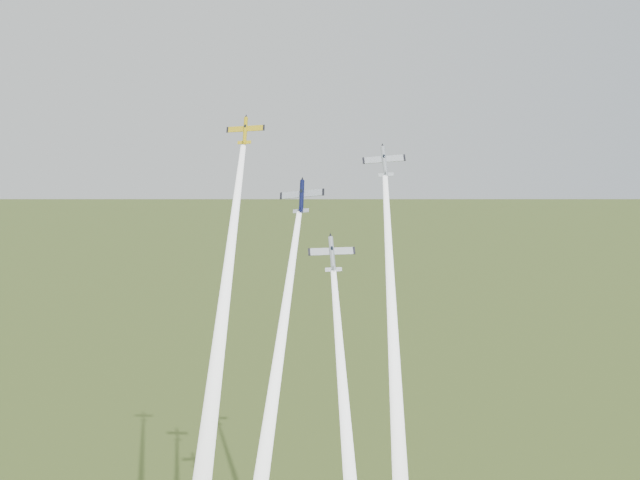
{
  "coord_description": "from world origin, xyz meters",
  "views": [
    {
      "loc": [
        -20.02,
        -138.38,
        114.37
      ],
      "look_at": [
        0.0,
        -6.0,
        92.0
      ],
      "focal_mm": 45.0,
      "sensor_mm": 36.0,
      "label": 1
    }
  ],
  "objects_px": {
    "plane_yellow": "(245,131)",
    "plane_navy": "(302,196)",
    "plane_silver_low": "(332,254)",
    "plane_silver_right": "(384,161)"
  },
  "relations": [
    {
      "from": "plane_yellow",
      "to": "plane_silver_right",
      "type": "relative_size",
      "value": 0.87
    },
    {
      "from": "plane_yellow",
      "to": "plane_silver_low",
      "type": "xyz_separation_m",
      "value": [
        13.33,
        -13.89,
        -20.03
      ]
    },
    {
      "from": "plane_navy",
      "to": "plane_yellow",
      "type": "bearing_deg",
      "value": -177.9
    },
    {
      "from": "plane_yellow",
      "to": "plane_silver_low",
      "type": "relative_size",
      "value": 0.87
    },
    {
      "from": "plane_silver_right",
      "to": "plane_silver_low",
      "type": "distance_m",
      "value": 23.8
    },
    {
      "from": "plane_silver_low",
      "to": "plane_yellow",
      "type": "bearing_deg",
      "value": 135.7
    },
    {
      "from": "plane_silver_low",
      "to": "plane_silver_right",
      "type": "bearing_deg",
      "value": 52.2
    },
    {
      "from": "plane_yellow",
      "to": "plane_silver_right",
      "type": "bearing_deg",
      "value": 16.91
    },
    {
      "from": "plane_silver_right",
      "to": "plane_silver_low",
      "type": "relative_size",
      "value": 1.0
    },
    {
      "from": "plane_yellow",
      "to": "plane_navy",
      "type": "bearing_deg",
      "value": -3.18
    }
  ]
}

